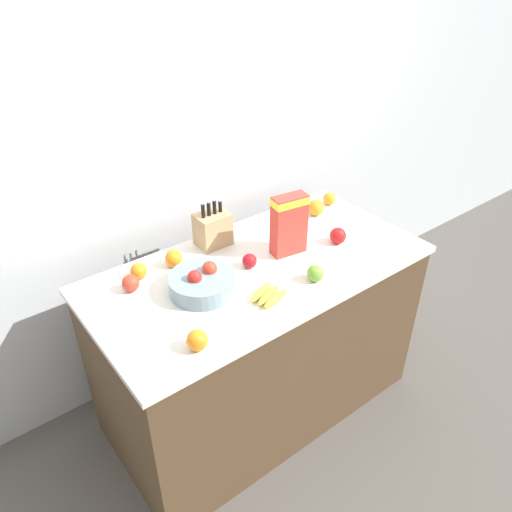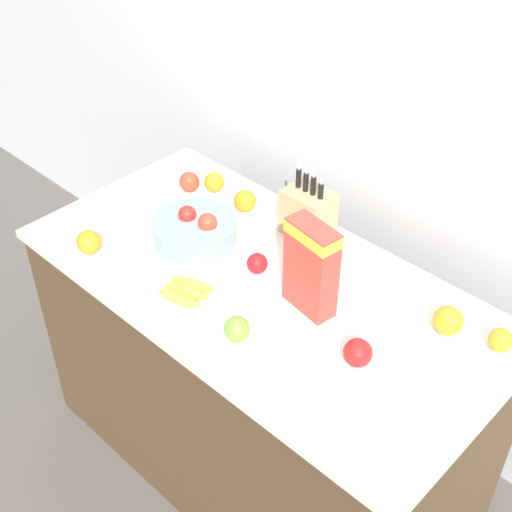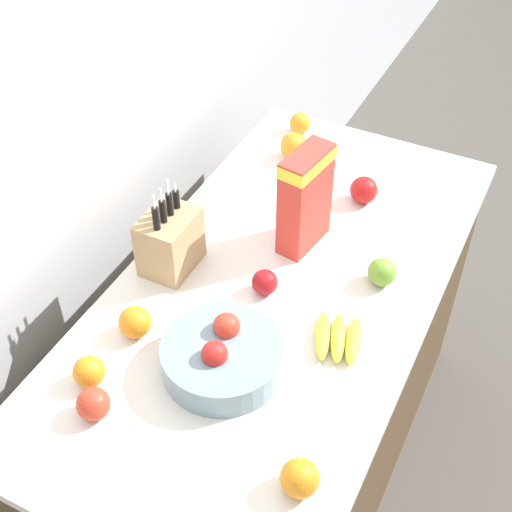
{
  "view_description": "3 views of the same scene",
  "coord_description": "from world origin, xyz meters",
  "px_view_note": "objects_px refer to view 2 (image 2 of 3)",
  "views": [
    {
      "loc": [
        -1.16,
        -1.49,
        2.23
      ],
      "look_at": [
        -0.06,
        -0.05,
        1.03
      ],
      "focal_mm": 35.0,
      "sensor_mm": 36.0,
      "label": 1
    },
    {
      "loc": [
        1.17,
        -1.24,
        2.38
      ],
      "look_at": [
        -0.01,
        -0.01,
        1.02
      ],
      "focal_mm": 50.0,
      "sensor_mm": 36.0,
      "label": 2
    },
    {
      "loc": [
        -1.21,
        -0.54,
        2.25
      ],
      "look_at": [
        -0.05,
        0.04,
        1.05
      ],
      "focal_mm": 50.0,
      "sensor_mm": 36.0,
      "label": 3
    }
  ],
  "objects_px": {
    "apple_by_knife_block": "(358,353)",
    "orange_near_bowl": "(214,182)",
    "banana_bunch": "(186,291)",
    "orange_back_center": "(448,321)",
    "apple_near_bananas": "(237,330)",
    "knife_block": "(308,212)",
    "cereal_box": "(311,264)",
    "orange_by_cereal": "(245,201)",
    "fruit_bowl": "(195,230)",
    "orange_mid_left": "(89,242)",
    "orange_front_center": "(501,340)",
    "apple_middle": "(257,263)",
    "apple_front": "(189,182)"
  },
  "relations": [
    {
      "from": "cereal_box",
      "to": "orange_front_center",
      "type": "distance_m",
      "value": 0.57
    },
    {
      "from": "apple_by_knife_block",
      "to": "orange_back_center",
      "type": "distance_m",
      "value": 0.3
    },
    {
      "from": "cereal_box",
      "to": "apple_by_knife_block",
      "type": "height_order",
      "value": "cereal_box"
    },
    {
      "from": "apple_by_knife_block",
      "to": "orange_near_bowl",
      "type": "relative_size",
      "value": 1.1
    },
    {
      "from": "knife_block",
      "to": "orange_front_center",
      "type": "distance_m",
      "value": 0.75
    },
    {
      "from": "apple_middle",
      "to": "apple_by_knife_block",
      "type": "bearing_deg",
      "value": -11.47
    },
    {
      "from": "banana_bunch",
      "to": "apple_near_bananas",
      "type": "height_order",
      "value": "apple_near_bananas"
    },
    {
      "from": "orange_mid_left",
      "to": "apple_near_bananas",
      "type": "bearing_deg",
      "value": 4.4
    },
    {
      "from": "apple_near_bananas",
      "to": "orange_back_center",
      "type": "distance_m",
      "value": 0.61
    },
    {
      "from": "orange_mid_left",
      "to": "orange_front_center",
      "type": "xyz_separation_m",
      "value": [
        1.2,
        0.53,
        -0.01
      ]
    },
    {
      "from": "cereal_box",
      "to": "orange_front_center",
      "type": "xyz_separation_m",
      "value": [
        0.5,
        0.23,
        -0.13
      ]
    },
    {
      "from": "apple_by_knife_block",
      "to": "banana_bunch",
      "type": "bearing_deg",
      "value": -165.76
    },
    {
      "from": "knife_block",
      "to": "orange_front_center",
      "type": "bearing_deg",
      "value": -3.33
    },
    {
      "from": "apple_near_bananas",
      "to": "knife_block",
      "type": "bearing_deg",
      "value": 109.62
    },
    {
      "from": "fruit_bowl",
      "to": "orange_mid_left",
      "type": "relative_size",
      "value": 3.53
    },
    {
      "from": "cereal_box",
      "to": "orange_by_cereal",
      "type": "height_order",
      "value": "cereal_box"
    },
    {
      "from": "knife_block",
      "to": "apple_front",
      "type": "distance_m",
      "value": 0.5
    },
    {
      "from": "orange_back_center",
      "to": "orange_front_center",
      "type": "relative_size",
      "value": 1.25
    },
    {
      "from": "orange_near_bowl",
      "to": "orange_by_cereal",
      "type": "relative_size",
      "value": 0.93
    },
    {
      "from": "apple_near_bananas",
      "to": "orange_near_bowl",
      "type": "xyz_separation_m",
      "value": [
        -0.61,
        0.49,
        -0.0
      ]
    },
    {
      "from": "orange_near_bowl",
      "to": "orange_by_cereal",
      "type": "height_order",
      "value": "orange_by_cereal"
    },
    {
      "from": "apple_near_bananas",
      "to": "apple_by_knife_block",
      "type": "bearing_deg",
      "value": 28.2
    },
    {
      "from": "fruit_bowl",
      "to": "orange_near_bowl",
      "type": "relative_size",
      "value": 3.84
    },
    {
      "from": "apple_front",
      "to": "orange_mid_left",
      "type": "xyz_separation_m",
      "value": [
        0.04,
        -0.48,
        0.0
      ]
    },
    {
      "from": "orange_by_cereal",
      "to": "orange_front_center",
      "type": "height_order",
      "value": "orange_by_cereal"
    },
    {
      "from": "cereal_box",
      "to": "orange_mid_left",
      "type": "xyz_separation_m",
      "value": [
        -0.69,
        -0.3,
        -0.12
      ]
    },
    {
      "from": "apple_near_bananas",
      "to": "orange_mid_left",
      "type": "height_order",
      "value": "orange_mid_left"
    },
    {
      "from": "orange_front_center",
      "to": "orange_near_bowl",
      "type": "bearing_deg",
      "value": 179.73
    },
    {
      "from": "apple_middle",
      "to": "orange_front_center",
      "type": "height_order",
      "value": "orange_front_center"
    },
    {
      "from": "orange_back_center",
      "to": "orange_mid_left",
      "type": "bearing_deg",
      "value": -155.08
    },
    {
      "from": "banana_bunch",
      "to": "orange_by_cereal",
      "type": "xyz_separation_m",
      "value": [
        -0.19,
        0.45,
        0.02
      ]
    },
    {
      "from": "knife_block",
      "to": "apple_near_bananas",
      "type": "distance_m",
      "value": 0.56
    },
    {
      "from": "knife_block",
      "to": "orange_mid_left",
      "type": "bearing_deg",
      "value": -128.0
    },
    {
      "from": "apple_by_knife_block",
      "to": "orange_front_center",
      "type": "relative_size",
      "value": 1.16
    },
    {
      "from": "banana_bunch",
      "to": "orange_near_bowl",
      "type": "xyz_separation_m",
      "value": [
        -0.36,
        0.46,
        0.02
      ]
    },
    {
      "from": "apple_by_knife_block",
      "to": "orange_near_bowl",
      "type": "height_order",
      "value": "apple_by_knife_block"
    },
    {
      "from": "orange_near_bowl",
      "to": "orange_mid_left",
      "type": "distance_m",
      "value": 0.54
    },
    {
      "from": "fruit_bowl",
      "to": "apple_front",
      "type": "height_order",
      "value": "fruit_bowl"
    },
    {
      "from": "knife_block",
      "to": "cereal_box",
      "type": "relative_size",
      "value": 0.93
    },
    {
      "from": "knife_block",
      "to": "apple_by_knife_block",
      "type": "distance_m",
      "value": 0.61
    },
    {
      "from": "apple_front",
      "to": "orange_by_cereal",
      "type": "height_order",
      "value": "orange_by_cereal"
    },
    {
      "from": "knife_block",
      "to": "fruit_bowl",
      "type": "height_order",
      "value": "knife_block"
    },
    {
      "from": "apple_middle",
      "to": "orange_near_bowl",
      "type": "bearing_deg",
      "value": 152.37
    },
    {
      "from": "fruit_bowl",
      "to": "orange_near_bowl",
      "type": "xyz_separation_m",
      "value": [
        -0.17,
        0.25,
        -0.0
      ]
    },
    {
      "from": "fruit_bowl",
      "to": "orange_back_center",
      "type": "distance_m",
      "value": 0.87
    },
    {
      "from": "cereal_box",
      "to": "orange_near_bowl",
      "type": "distance_m",
      "value": 0.72
    },
    {
      "from": "banana_bunch",
      "to": "orange_back_center",
      "type": "height_order",
      "value": "orange_back_center"
    },
    {
      "from": "cereal_box",
      "to": "apple_by_knife_block",
      "type": "xyz_separation_m",
      "value": [
        0.25,
        -0.09,
        -0.12
      ]
    },
    {
      "from": "apple_near_bananas",
      "to": "orange_mid_left",
      "type": "bearing_deg",
      "value": -175.6
    },
    {
      "from": "apple_near_bananas",
      "to": "orange_by_cereal",
      "type": "relative_size",
      "value": 0.95
    }
  ]
}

